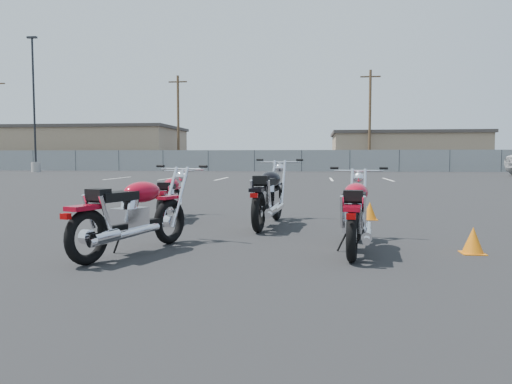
# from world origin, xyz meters

# --- Properties ---
(ground) EXTENTS (120.00, 120.00, 0.00)m
(ground) POSITION_xyz_m (0.00, 0.00, 0.00)
(ground) COLOR black
(ground) RESTS_ON ground
(motorcycle_front_red) EXTENTS (0.76, 1.97, 0.96)m
(motorcycle_front_red) POSITION_xyz_m (-1.61, 2.03, 0.44)
(motorcycle_front_red) COLOR black
(motorcycle_front_red) RESTS_ON ground
(motorcycle_second_black) EXTENTS (0.92, 2.38, 1.16)m
(motorcycle_second_black) POSITION_xyz_m (0.33, 1.44, 0.53)
(motorcycle_second_black) COLOR black
(motorcycle_second_black) RESTS_ON ground
(motorcycle_third_red) EXTENTS (1.19, 2.19, 1.09)m
(motorcycle_third_red) POSITION_xyz_m (-1.12, -1.22, 0.49)
(motorcycle_third_red) COLOR black
(motorcycle_third_red) RESTS_ON ground
(motorcycle_rear_red) EXTENTS (0.83, 2.15, 1.05)m
(motorcycle_rear_red) POSITION_xyz_m (1.64, -0.72, 0.48)
(motorcycle_rear_red) COLOR black
(motorcycle_rear_red) RESTS_ON ground
(training_cone_near) EXTENTS (0.29, 0.29, 0.34)m
(training_cone_near) POSITION_xyz_m (2.16, 2.55, 0.17)
(training_cone_near) COLOR orange
(training_cone_near) RESTS_ON ground
(training_cone_far) EXTENTS (0.28, 0.28, 0.33)m
(training_cone_far) POSITION_xyz_m (3.07, -0.74, 0.17)
(training_cone_far) COLOR orange
(training_cone_far) RESTS_ON ground
(light_pole_west) EXTENTS (0.80, 0.70, 10.69)m
(light_pole_west) POSITION_xyz_m (-21.13, 30.53, 2.81)
(light_pole_west) COLOR #9B9792
(light_pole_west) RESTS_ON ground
(chainlink_fence) EXTENTS (80.06, 0.06, 1.80)m
(chainlink_fence) POSITION_xyz_m (-0.00, 35.00, 0.90)
(chainlink_fence) COLOR slate
(chainlink_fence) RESTS_ON ground
(tan_building_west) EXTENTS (18.40, 10.40, 4.30)m
(tan_building_west) POSITION_xyz_m (-22.00, 42.00, 2.16)
(tan_building_west) COLOR #957D60
(tan_building_west) RESTS_ON ground
(tan_building_east) EXTENTS (14.40, 9.40, 3.70)m
(tan_building_east) POSITION_xyz_m (10.00, 44.00, 1.86)
(tan_building_east) COLOR #957D60
(tan_building_east) RESTS_ON ground
(utility_pole_b) EXTENTS (1.80, 0.24, 9.00)m
(utility_pole_b) POSITION_xyz_m (-12.00, 40.00, 4.69)
(utility_pole_b) COLOR #493422
(utility_pole_b) RESTS_ON ground
(utility_pole_c) EXTENTS (1.80, 0.24, 9.00)m
(utility_pole_c) POSITION_xyz_m (6.00, 39.00, 4.69)
(utility_pole_c) COLOR #493422
(utility_pole_c) RESTS_ON ground
(parking_line_stripes) EXTENTS (15.12, 4.00, 0.01)m
(parking_line_stripes) POSITION_xyz_m (-2.50, 20.00, 0.00)
(parking_line_stripes) COLOR silver
(parking_line_stripes) RESTS_ON ground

